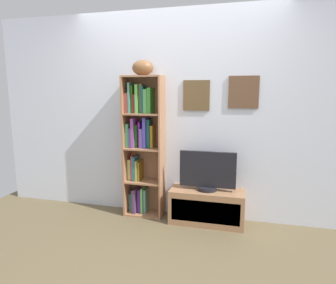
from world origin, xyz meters
name	(u,v)px	position (x,y,z in m)	size (l,w,h in m)	color
ground	(149,262)	(0.00, 0.00, -0.02)	(5.20, 5.20, 0.04)	brown
back_wall	(177,116)	(0.00, 1.13, 1.25)	(4.80, 0.08, 2.49)	silver
bookshelf	(142,144)	(-0.41, 1.00, 0.90)	(0.48, 0.26, 1.72)	#9B6A48
football	(143,68)	(-0.37, 0.97, 1.81)	(0.25, 0.18, 0.18)	brown
tv_stand	(207,206)	(0.42, 0.92, 0.20)	(0.86, 0.35, 0.40)	#946947
television	(208,172)	(0.42, 0.92, 0.63)	(0.65, 0.22, 0.46)	black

